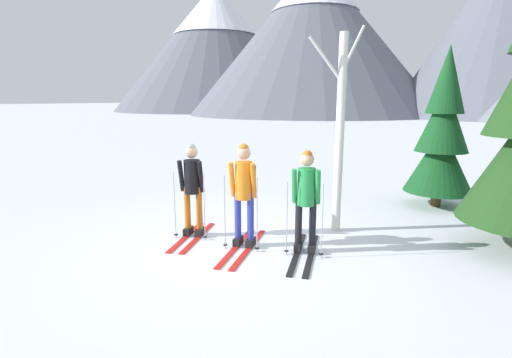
{
  "coord_description": "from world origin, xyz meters",
  "views": [
    {
      "loc": [
        2.93,
        -5.37,
        2.4
      ],
      "look_at": [
        0.09,
        0.5,
        1.05
      ],
      "focal_mm": 27.07,
      "sensor_mm": 36.0,
      "label": 1
    }
  ],
  "objects": [
    {
      "name": "skier_in_green",
      "position": [
        1.1,
        0.2,
        0.89
      ],
      "size": [
        0.68,
        1.76,
        1.64
      ],
      "color": "black",
      "rests_on": "ground"
    },
    {
      "name": "skier_in_orange",
      "position": [
        0.11,
        0.02,
        0.96
      ],
      "size": [
        0.62,
        1.8,
        1.72
      ],
      "color": "red",
      "rests_on": "ground"
    },
    {
      "name": "skier_in_black",
      "position": [
        -0.94,
        0.05,
        0.9
      ],
      "size": [
        0.68,
        1.59,
        1.66
      ],
      "color": "red",
      "rests_on": "ground"
    },
    {
      "name": "birch_tree_tall",
      "position": [
        1.27,
        1.46,
        1.85
      ],
      "size": [
        0.72,
        1.12,
        3.72
      ],
      "color": "silver",
      "rests_on": "ground"
    },
    {
      "name": "mountain_ridge_distant",
      "position": [
        -6.86,
        58.65,
        12.26
      ],
      "size": [
        108.64,
        53.46,
        24.89
      ],
      "color": "slate",
      "rests_on": "ground"
    },
    {
      "name": "pine_tree_mid",
      "position": [
        2.91,
        4.11,
        1.62
      ],
      "size": [
        1.47,
        1.47,
        3.54
      ],
      "color": "#51381E",
      "rests_on": "ground"
    },
    {
      "name": "ground_plane",
      "position": [
        0.0,
        0.0,
        0.0
      ],
      "size": [
        400.0,
        400.0,
        0.0
      ],
      "primitive_type": "plane",
      "color": "white"
    }
  ]
}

